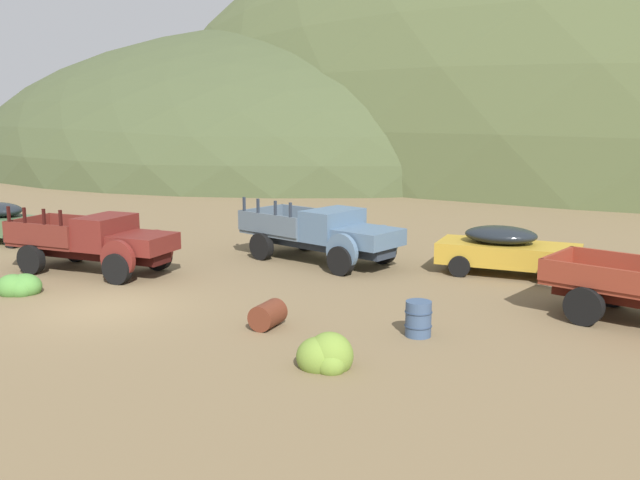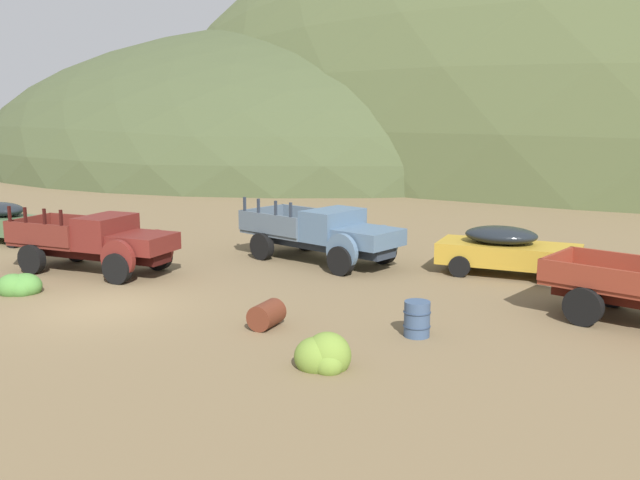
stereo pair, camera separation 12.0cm
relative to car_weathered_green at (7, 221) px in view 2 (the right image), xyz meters
The scene contains 10 objects.
ground_plane 11.85m from the car_weathered_green, 31.32° to the right, with size 300.00×300.00×0.00m, color brown.
hill_center 55.22m from the car_weathered_green, 97.89° to the left, with size 71.71×79.78×28.60m, color #424C2D.
car_weathered_green is the anchor object (origin of this frame).
truck_oxblood 7.90m from the car_weathered_green, 20.90° to the right, with size 5.64×2.40×2.16m.
truck_chalk_blue 13.63m from the car_weathered_green, ahead, with size 6.30×3.93×2.16m.
car_mustard 19.70m from the car_weathered_green, ahead, with size 4.68×2.05×1.57m.
oil_drum_by_truck 16.07m from the car_weathered_green, 21.47° to the right, with size 0.65×0.90×0.64m.
oil_drum_foreground 19.17m from the car_weathered_green, 15.29° to the right, with size 0.65×0.65×0.84m.
bush_front_right 19.00m from the car_weathered_green, 24.35° to the right, with size 1.17×0.98×0.97m.
bush_between_trucks 9.08m from the car_weathered_green, 40.61° to the right, with size 1.22×1.11×0.75m.
Camera 2 is at (12.65, -14.26, 5.24)m, focal length 39.34 mm.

